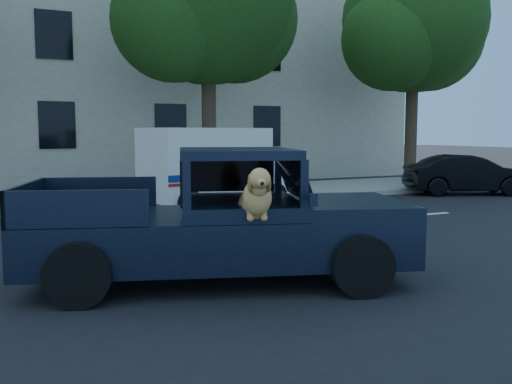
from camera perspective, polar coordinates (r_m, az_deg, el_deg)
ground at (r=7.37m, az=-13.92°, el=-9.69°), size 120.00×120.00×0.00m
far_sidewalk at (r=16.32m, az=-20.72°, el=-1.03°), size 60.00×4.00×0.15m
lane_stripes at (r=11.08m, az=-7.47°, el=-4.24°), size 21.60×0.14×0.01m
street_tree_mid at (r=18.18m, az=-4.75°, el=17.89°), size 6.00×5.20×8.60m
street_tree_right at (r=22.31m, az=15.54°, el=15.47°), size 6.00×5.20×8.60m
building_main at (r=24.00m, az=-15.49°, el=11.87°), size 26.00×6.00×9.00m
pickup_truck at (r=7.53m, az=-4.32°, el=-4.54°), size 5.25×3.34×1.75m
mail_truck at (r=14.76m, az=-4.25°, el=1.87°), size 4.04×2.54×2.07m
parked_sedan at (r=19.18m, az=20.41°, el=1.64°), size 2.79×4.03×1.26m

